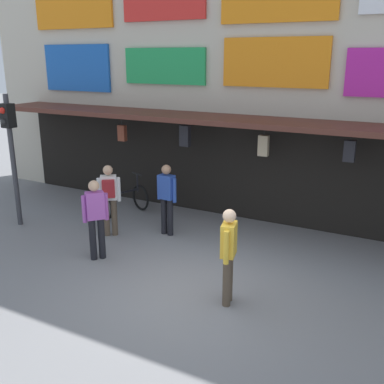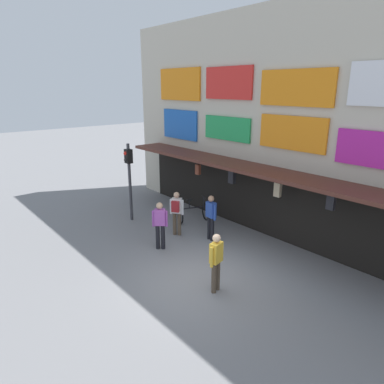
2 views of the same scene
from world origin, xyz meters
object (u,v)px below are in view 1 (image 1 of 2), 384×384
pedestrian_in_green (96,215)px  pedestrian_in_blue (228,251)px  traffic_light_near (10,139)px  bicycle_parked (123,200)px  pedestrian_in_red (109,195)px  pedestrian_in_white (167,196)px

pedestrian_in_green → pedestrian_in_blue: 3.09m
traffic_light_near → pedestrian_in_blue: traffic_light_near is taller
bicycle_parked → pedestrian_in_red: bearing=-65.4°
pedestrian_in_blue → pedestrian_in_white: 3.30m
traffic_light_near → pedestrian_in_green: bearing=-12.2°
pedestrian_in_green → pedestrian_in_white: same height
bicycle_parked → pedestrian_in_white: bearing=-20.4°
pedestrian_in_blue → pedestrian_in_white: same height
bicycle_parked → traffic_light_near: bearing=-135.9°
traffic_light_near → pedestrian_in_blue: size_ratio=1.90×
bicycle_parked → pedestrian_in_blue: pedestrian_in_blue is taller
traffic_light_near → pedestrian_in_white: (3.59, 1.16, -1.19)m
pedestrian_in_red → pedestrian_in_blue: (3.61, -1.49, -0.04)m
bicycle_parked → pedestrian_in_blue: bearing=-33.7°
pedestrian_in_blue → pedestrian_in_white: size_ratio=1.00×
traffic_light_near → pedestrian_in_white: 3.96m
pedestrian_in_blue → traffic_light_near: bearing=170.6°
pedestrian_in_green → pedestrian_in_white: 1.91m
bicycle_parked → pedestrian_in_green: (1.15, -2.46, 0.55)m
pedestrian_in_green → traffic_light_near: bearing=167.8°
traffic_light_near → pedestrian_in_red: traffic_light_near is taller
pedestrian_in_red → pedestrian_in_green: bearing=-64.4°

